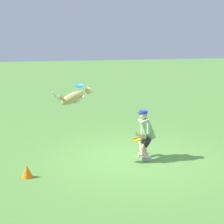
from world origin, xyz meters
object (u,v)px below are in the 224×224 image
frisbee_held (136,139)px  training_cone (27,171)px  person (145,133)px  frisbee_flying (79,85)px  dog (74,97)px

frisbee_held → training_cone: size_ratio=0.79×
person → frisbee_held: bearing=38.4°
frisbee_flying → dog: bearing=-5.2°
person → dog: size_ratio=1.26×
frisbee_held → person: bearing=-141.4°
dog → frisbee_flying: frisbee_flying is taller
frisbee_flying → training_cone: frisbee_flying is taller
dog → frisbee_held: bearing=-7.2°
training_cone → dog: bearing=-148.7°
frisbee_flying → frisbee_held: 1.99m
dog → frisbee_held: size_ratio=4.47×
person → frisbee_held: (0.30, 0.24, -0.09)m
frisbee_held → training_cone: (2.71, 0.46, -0.46)m
frisbee_flying → frisbee_held: size_ratio=1.00×
person → dog: dog is taller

